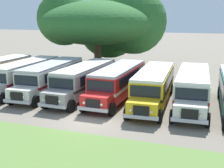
# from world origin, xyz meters

# --- Properties ---
(ground_plane) EXTENTS (220.00, 220.00, 0.00)m
(ground_plane) POSITION_xyz_m (0.00, 0.00, 0.00)
(ground_plane) COLOR slate
(parked_bus_slot_1) EXTENTS (2.86, 10.86, 2.82)m
(parked_bus_slot_1) POSITION_xyz_m (-9.75, 6.42, 1.58)
(parked_bus_slot_1) COLOR silver
(parked_bus_slot_1) RESTS_ON ground_plane
(parked_bus_slot_2) EXTENTS (3.08, 10.89, 2.82)m
(parked_bus_slot_2) POSITION_xyz_m (-6.75, 6.42, 1.58)
(parked_bus_slot_2) COLOR silver
(parked_bus_slot_2) RESTS_ON ground_plane
(parked_bus_slot_3) EXTENTS (2.87, 10.86, 2.82)m
(parked_bus_slot_3) POSITION_xyz_m (-3.16, 6.39, 1.58)
(parked_bus_slot_3) COLOR #9E9993
(parked_bus_slot_3) RESTS_ON ground_plane
(parked_bus_slot_4) EXTENTS (2.76, 10.85, 2.82)m
(parked_bus_slot_4) POSITION_xyz_m (0.05, 6.64, 1.58)
(parked_bus_slot_4) COLOR red
(parked_bus_slot_4) RESTS_ON ground_plane
(parked_bus_slot_5) EXTENTS (3.20, 10.91, 2.82)m
(parked_bus_slot_5) POSITION_xyz_m (3.42, 6.18, 1.58)
(parked_bus_slot_5) COLOR yellow
(parked_bus_slot_5) RESTS_ON ground_plane
(parked_bus_slot_6) EXTENTS (3.15, 10.90, 2.82)m
(parked_bus_slot_6) POSITION_xyz_m (6.61, 6.55, 1.58)
(parked_bus_slot_6) COLOR silver
(parked_bus_slot_6) RESTS_ON ground_plane
(broad_shade_tree) EXTENTS (16.90, 17.18, 10.89)m
(broad_shade_tree) POSITION_xyz_m (-6.69, 20.88, 6.27)
(broad_shade_tree) COLOR brown
(broad_shade_tree) RESTS_ON ground_plane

